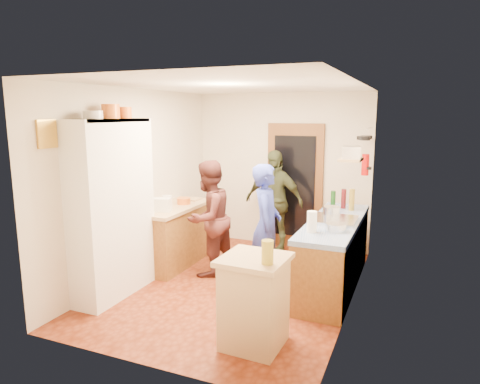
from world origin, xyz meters
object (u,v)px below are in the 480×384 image
Objects in this scene: hutch_body at (113,209)px; island_base at (254,304)px; right_counter_base at (334,255)px; person_left at (212,218)px; person_back at (274,202)px; person_hob at (268,226)px.

hutch_body is 2.21m from island_base.
right_counter_base is 1.35× the size of person_left.
right_counter_base is 1.30× the size of person_back.
person_back is at bearing 104.37° from island_base.
person_back is (-0.73, 2.86, 0.41)m from island_base.
person_left reaches higher than island_base.
hutch_body is at bearing -114.99° from person_back.
person_hob is at bearing -70.89° from person_back.
hutch_body is at bearing -152.53° from right_counter_base.
person_left is at bearing 68.98° from person_hob.
person_left is (-0.87, 0.10, 0.00)m from person_hob.
island_base reaches higher than right_counter_base.
person_left is 0.97× the size of person_back.
hutch_body is at bearing -25.81° from person_left.
person_hob is at bearing 103.78° from island_base.
person_hob is 1.42m from person_back.
person_left is (-1.24, 1.59, 0.38)m from island_base.
person_back is at bearing 137.56° from right_counter_base.
person_left is at bearing -173.41° from right_counter_base.
hutch_body is 2.90m from right_counter_base.
right_counter_base is at bearing 27.47° from hutch_body.
person_back is at bearing 0.56° from person_hob.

